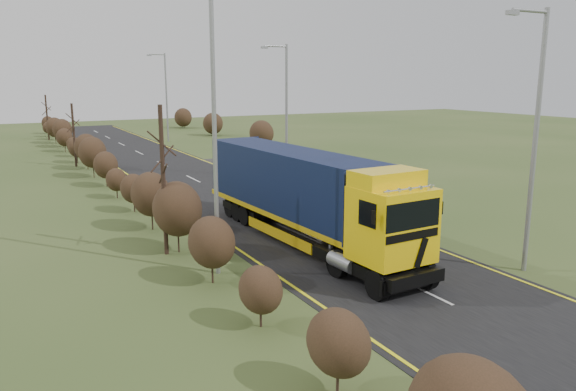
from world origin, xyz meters
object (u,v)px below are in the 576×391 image
Objects in this scene: lorry at (305,192)px; car_red_hatchback at (292,173)px; car_blue_sedan at (259,162)px; streetlight_near at (534,132)px; speed_sign at (272,161)px.

lorry is 13.97m from car_red_hatchback.
lorry reaches higher than car_blue_sedan.
streetlight_near is (-1.21, -25.74, 4.57)m from car_blue_sedan.
car_red_hatchback is at bearing 84.79° from car_blue_sedan.
car_red_hatchback is at bearing 87.98° from streetlight_near.
lorry reaches higher than car_red_hatchback.
car_red_hatchback is at bearing -36.07° from speed_sign.
speed_sign is (-1.65, -5.60, 0.92)m from car_blue_sedan.
streetlight_near is at bearing -88.76° from speed_sign.
speed_sign is at bearing -39.95° from car_red_hatchback.
lorry is 20.08m from car_blue_sedan.
car_red_hatchback reaches higher than car_blue_sedan.
streetlight_near reaches higher than lorry.
speed_sign is at bearing 66.22° from lorry.
car_blue_sedan is 1.72× the size of speed_sign.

